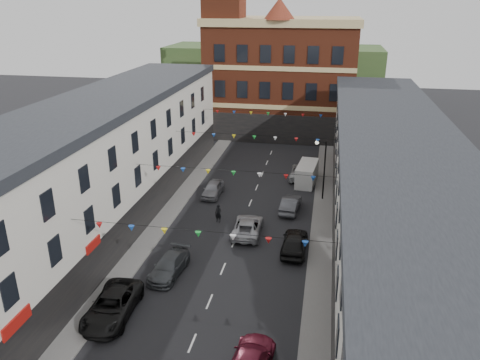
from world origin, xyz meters
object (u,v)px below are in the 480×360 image
Objects in this scene: street_lamp at (322,162)px; white_van at (307,174)px; car_right_d at (294,242)px; pedestrian at (218,213)px; car_left_c at (112,306)px; car_left_e at (213,189)px; moving_car at (248,226)px; car_left_d at (169,266)px; car_right_e at (291,204)px; car_right_f at (302,172)px.

street_lamp is 1.26× the size of white_van.
street_lamp reaches higher than car_right_d.
car_left_c is at bearing -91.26° from pedestrian.
car_left_e is 0.83× the size of moving_car.
car_left_d is 9.81m from car_right_d.
white_van reaches higher than pedestrian.
car_right_d is 0.95× the size of moving_car.
street_lamp is 5.38m from white_van.
car_left_e reaches higher than moving_car.
car_right_d is at bearing -99.04° from street_lamp.
car_right_d is 7.97m from pedestrian.
white_van is at bearing 31.06° from car_left_e.
car_right_e is at bearing 42.51° from pedestrian.
car_left_e is 8.23m from car_right_e.
white_van is at bearing -89.35° from car_right_d.
car_right_e is 0.82× the size of car_right_f.
car_right_e reaches higher than car_left_d.
car_left_d is at bearing 70.29° from car_right_f.
street_lamp reaches higher than car_left_e.
white_van is at bearing 71.50° from car_left_d.
street_lamp is 11.03m from car_left_e.
car_left_d is at bearing 63.39° from car_right_e.
car_left_c is 28.02m from car_right_f.
car_left_c is at bearing 45.27° from car_right_d.
car_right_f is at bearing -87.08° from car_right_d.
street_lamp reaches higher than moving_car.
car_right_d reaches higher than car_right_e.
moving_car is 2.96× the size of pedestrian.
white_van is (8.98, 5.19, 0.36)m from car_left_e.
car_right_d is at bearing -85.10° from white_van.
car_left_c is 1.19× the size of car_left_d.
car_right_e is at bearing -123.43° from moving_car.
car_left_e is 10.63m from car_right_f.
moving_car is 1.03× the size of white_van.
moving_car is at bearing 63.92° from car_right_e.
car_right_f is at bearing 110.82° from street_lamp.
pedestrian reaches higher than car_left_e.
car_right_d is (10.39, 10.07, 0.05)m from car_left_c.
moving_car is 3.36m from pedestrian.
car_right_f reaches higher than moving_car.
pedestrian is (-8.63, -6.58, -3.07)m from street_lamp.
pedestrian is (-6.03, -3.48, 0.14)m from car_right_e.
street_lamp is 1.10× the size of car_left_c.
car_right_e is (7.92, -2.21, -0.00)m from car_left_e.
white_van reaches higher than car_left_d.
car_left_d is (-10.17, -15.34, -3.24)m from street_lamp.
pedestrian is at bearing -27.98° from car_right_d.
car_right_f is at bearing -106.55° from moving_car.
street_lamp is 3.60× the size of pedestrian.
car_left_c is 5.52m from car_left_d.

